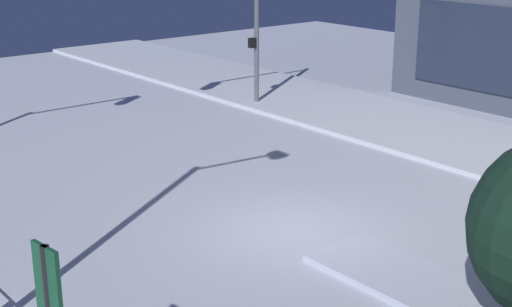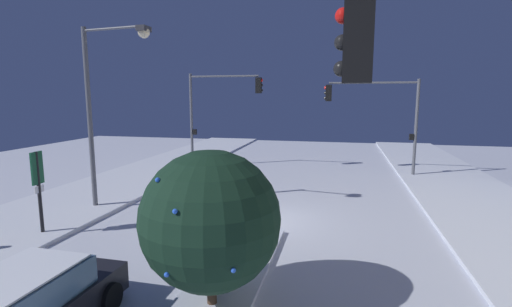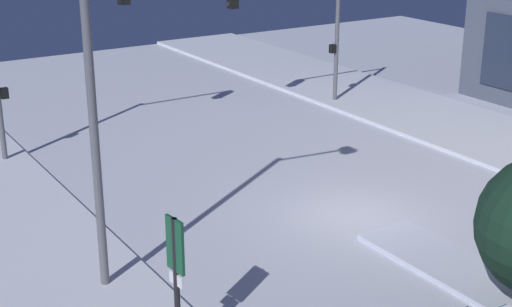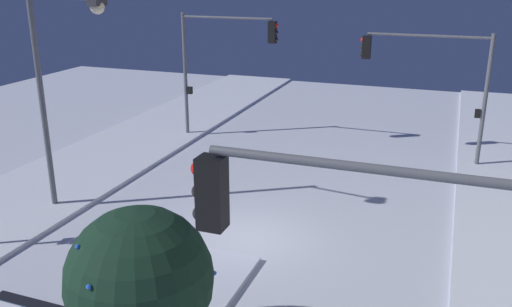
# 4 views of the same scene
# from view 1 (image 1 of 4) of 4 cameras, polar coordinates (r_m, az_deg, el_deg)

# --- Properties ---
(ground) EXTENTS (52.00, 52.00, 0.00)m
(ground) POSITION_cam_1_polar(r_m,az_deg,el_deg) (16.84, 2.86, -6.08)
(ground) COLOR silver
(curb_strip_far) EXTENTS (52.00, 5.20, 0.14)m
(curb_strip_far) POSITION_cam_1_polar(r_m,az_deg,el_deg) (23.41, 19.15, -0.01)
(curb_strip_far) COLOR silver
(curb_strip_far) RESTS_ON ground
(traffic_light_corner_far_left) EXTENTS (0.32, 5.50, 5.79)m
(traffic_light_corner_far_left) POSITION_cam_1_polar(r_m,az_deg,el_deg) (26.29, -3.69, 11.64)
(traffic_light_corner_far_left) COLOR #565960
(traffic_light_corner_far_left) RESTS_ON ground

